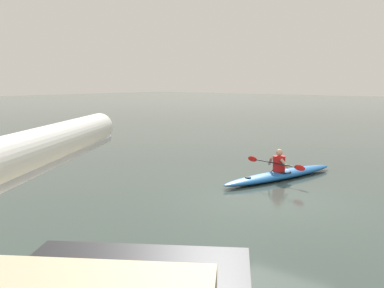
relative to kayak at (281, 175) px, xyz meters
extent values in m
plane|color=#384742|center=(-1.11, 2.44, -0.13)|extent=(160.00, 160.00, 0.00)
ellipsoid|color=#1959A5|center=(0.00, 0.00, 0.00)|extent=(1.73, 4.87, 0.25)
torus|color=black|center=(0.00, -0.01, 0.10)|extent=(0.75, 0.75, 0.04)
cylinder|color=black|center=(0.31, 1.41, 0.11)|extent=(0.18, 0.18, 0.02)
cylinder|color=red|center=(0.02, 0.09, 0.36)|extent=(0.38, 0.38, 0.48)
sphere|color=tan|center=(0.02, 0.09, 0.72)|extent=(0.21, 0.21, 0.21)
cylinder|color=black|center=(0.06, 0.28, 0.40)|extent=(1.87, 0.44, 0.03)
ellipsoid|color=red|center=(-0.87, 0.49, 0.40)|extent=(0.40, 0.13, 0.17)
ellipsoid|color=red|center=(0.99, 0.08, 0.40)|extent=(0.40, 0.13, 0.17)
cylinder|color=tan|center=(-0.25, 0.23, 0.42)|extent=(0.30, 0.19, 0.34)
cylinder|color=tan|center=(0.32, 0.10, 0.42)|extent=(0.26, 0.24, 0.34)
cylinder|color=silver|center=(-4.60, 11.31, 2.49)|extent=(1.68, 2.46, 0.09)
cylinder|color=white|center=(-4.60, 11.31, 2.59)|extent=(1.61, 2.28, 0.20)
camera|label=1|loc=(-6.54, 12.37, 2.94)|focal=41.67mm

